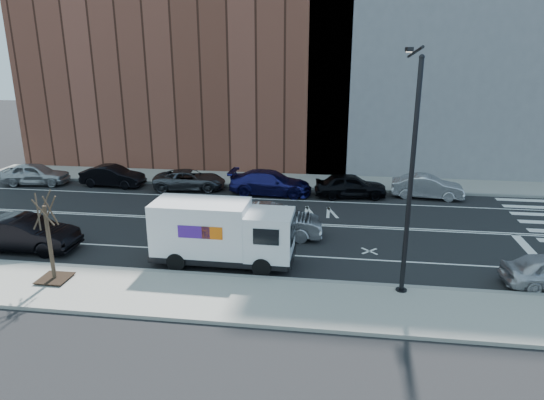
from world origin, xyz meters
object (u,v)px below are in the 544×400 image
(far_parked_b, at_px, (113,176))
(driving_sedan, at_px, (273,222))
(fedex_van, at_px, (222,232))
(far_parked_a, at_px, (36,174))

(far_parked_b, relative_size, driving_sedan, 0.88)
(driving_sedan, bearing_deg, fedex_van, 149.29)
(far_parked_b, bearing_deg, fedex_van, -133.28)
(far_parked_a, height_order, far_parked_b, far_parked_a)
(far_parked_a, relative_size, far_parked_b, 1.03)
(far_parked_a, bearing_deg, far_parked_b, -92.78)
(far_parked_a, relative_size, driving_sedan, 0.91)
(fedex_van, distance_m, far_parked_a, 19.70)
(far_parked_a, bearing_deg, fedex_van, -130.82)
(far_parked_a, height_order, driving_sedan, driving_sedan)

